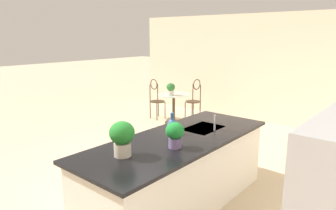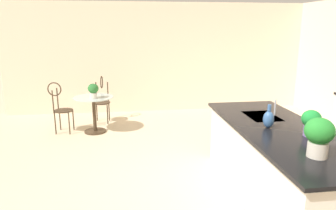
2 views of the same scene
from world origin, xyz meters
name	(u,v)px [view 2 (image 2 of 2)]	position (x,y,z in m)	size (l,w,h in m)	color
ground_plane	(204,190)	(0.00, 0.00, 0.00)	(40.00, 40.00, 0.00)	beige
wall_left_window	(164,58)	(-4.26, 0.00, 1.35)	(0.12, 7.80, 2.70)	beige
kitchen_island	(278,163)	(0.30, 0.85, 0.46)	(2.80, 1.06, 0.92)	white
bistro_table	(94,111)	(-2.65, -1.63, 0.45)	(0.80, 0.80, 0.74)	#3D2D1E
chair_near_window	(102,97)	(-3.37, -1.52, 0.57)	(0.50, 0.41, 1.04)	#3D2D1E
chair_by_island	(60,105)	(-2.74, -2.30, 0.57)	(0.43, 0.51, 1.04)	#3D2D1E
sink_faucet	(275,108)	(-0.25, 1.03, 1.03)	(0.02, 0.02, 0.22)	#B2B5BA
potted_plant_on_table	(93,90)	(-2.51, -1.61, 0.91)	(0.21, 0.21, 0.30)	beige
potted_plant_counter_near	(311,121)	(0.60, 1.03, 1.09)	(0.21, 0.21, 0.30)	#7A669E
potted_plant_counter_far	(319,135)	(1.15, 0.76, 1.14)	(0.27, 0.27, 0.38)	beige
vase_on_counter	(269,119)	(0.25, 0.70, 1.03)	(0.13, 0.13, 0.29)	#386099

